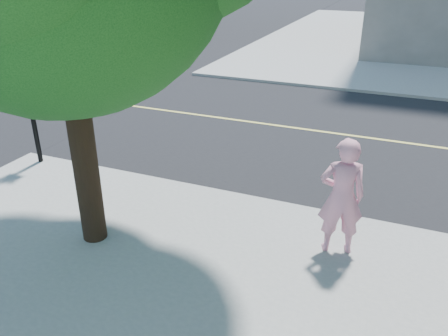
% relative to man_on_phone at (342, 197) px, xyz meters
% --- Properties ---
extents(ground, '(140.00, 140.00, 0.00)m').
position_rel_man_on_phone_xyz_m(ground, '(-6.65, 1.22, -1.11)').
color(ground, black).
rests_on(ground, ground).
extents(road_ew, '(140.00, 9.00, 0.01)m').
position_rel_man_on_phone_xyz_m(road_ew, '(-6.65, 5.72, -1.10)').
color(road_ew, black).
rests_on(road_ew, ground).
extents(sidewalk_nw, '(26.00, 25.00, 0.12)m').
position_rel_man_on_phone_xyz_m(sidewalk_nw, '(-29.65, 22.72, -1.05)').
color(sidewalk_nw, gray).
rests_on(sidewalk_nw, ground).
extents(man_on_phone, '(0.83, 0.67, 1.97)m').
position_rel_man_on_phone_xyz_m(man_on_phone, '(0.00, 0.00, 0.00)').
color(man_on_phone, pink).
rests_on(man_on_phone, sidewalk_se).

